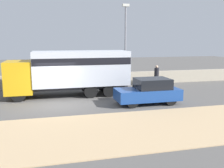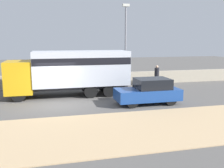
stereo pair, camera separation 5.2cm
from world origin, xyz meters
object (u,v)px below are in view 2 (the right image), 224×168
box_truck (72,69)px  pedestrian (157,75)px  car_hatchback (149,91)px  street_lamp (126,40)px

box_truck → pedestrian: bearing=-165.0°
box_truck → car_hatchback: bearing=141.6°
street_lamp → pedestrian: size_ratio=3.77×
street_lamp → pedestrian: bearing=-11.2°
car_hatchback → pedestrian: size_ratio=2.19×
car_hatchback → box_truck: bearing=-38.4°
pedestrian → box_truck: bearing=-165.0°
street_lamp → pedestrian: (2.66, -0.53, -3.03)m
street_lamp → car_hatchback: size_ratio=1.72×
box_truck → car_hatchback: size_ratio=2.11×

